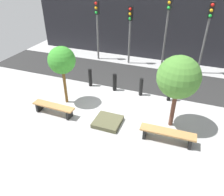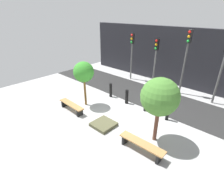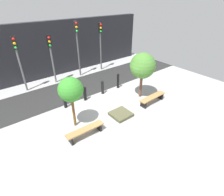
# 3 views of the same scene
# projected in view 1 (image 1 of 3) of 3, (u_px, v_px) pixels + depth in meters

# --- Properties ---
(ground_plane) EXTENTS (18.00, 18.00, 0.00)m
(ground_plane) POSITION_uv_depth(u_px,v_px,m) (114.00, 113.00, 9.46)
(ground_plane) COLOR #999999
(road_strip) EXTENTS (18.00, 3.13, 0.01)m
(road_strip) POSITION_uv_depth(u_px,v_px,m) (137.00, 77.00, 12.39)
(road_strip) COLOR #252525
(road_strip) RESTS_ON ground
(building_facade) EXTENTS (16.20, 0.50, 4.16)m
(building_facade) POSITION_uv_depth(u_px,v_px,m) (152.00, 26.00, 13.96)
(building_facade) COLOR black
(building_facade) RESTS_ON ground
(bench_left) EXTENTS (1.88, 0.43, 0.44)m
(bench_left) POSITION_uv_depth(u_px,v_px,m) (54.00, 108.00, 9.22)
(bench_left) COLOR black
(bench_left) RESTS_ON ground
(bench_right) EXTENTS (1.98, 0.46, 0.45)m
(bench_right) POSITION_uv_depth(u_px,v_px,m) (167.00, 134.00, 7.79)
(bench_right) COLOR black
(bench_right) RESTS_ON ground
(planter_bed) EXTENTS (1.05, 1.04, 0.17)m
(planter_bed) POSITION_uv_depth(u_px,v_px,m) (108.00, 122.00, 8.79)
(planter_bed) COLOR #484730
(planter_bed) RESTS_ON ground
(tree_behind_left_bench) EXTENTS (1.17, 1.17, 2.66)m
(tree_behind_left_bench) POSITION_uv_depth(u_px,v_px,m) (62.00, 61.00, 9.13)
(tree_behind_left_bench) COLOR brown
(tree_behind_left_bench) RESTS_ON ground
(tree_behind_right_bench) EXTENTS (1.55, 1.55, 2.89)m
(tree_behind_right_bench) POSITION_uv_depth(u_px,v_px,m) (179.00, 78.00, 7.67)
(tree_behind_right_bench) COLOR brown
(tree_behind_right_bench) RESTS_ON ground
(bollard_far_left) EXTENTS (0.18, 0.18, 0.94)m
(bollard_far_left) POSITION_uv_depth(u_px,v_px,m) (90.00, 78.00, 11.31)
(bollard_far_left) COLOR black
(bollard_far_left) RESTS_ON ground
(bollard_left) EXTENTS (0.20, 0.20, 0.88)m
(bollard_left) POSITION_uv_depth(u_px,v_px,m) (115.00, 82.00, 10.92)
(bollard_left) COLOR black
(bollard_left) RESTS_ON ground
(bollard_center) EXTENTS (0.18, 0.18, 0.90)m
(bollard_center) POSITION_uv_depth(u_px,v_px,m) (141.00, 87.00, 10.51)
(bollard_center) COLOR black
(bollard_center) RESTS_ON ground
(bollard_right) EXTENTS (0.16, 0.16, 1.05)m
(bollard_right) POSITION_uv_depth(u_px,v_px,m) (170.00, 90.00, 10.06)
(bollard_right) COLOR black
(bollard_right) RESTS_ON ground
(traffic_light_west) EXTENTS (0.28, 0.27, 3.64)m
(traffic_light_west) POSITION_uv_depth(u_px,v_px,m) (97.00, 20.00, 13.50)
(traffic_light_west) COLOR slate
(traffic_light_west) RESTS_ON ground
(traffic_light_mid_west) EXTENTS (0.28, 0.27, 3.44)m
(traffic_light_mid_west) POSITION_uv_depth(u_px,v_px,m) (130.00, 25.00, 12.93)
(traffic_light_mid_west) COLOR slate
(traffic_light_mid_west) RESTS_ON ground
(traffic_light_mid_east) EXTENTS (0.28, 0.27, 4.15)m
(traffic_light_mid_east) POSITION_uv_depth(u_px,v_px,m) (167.00, 20.00, 12.05)
(traffic_light_mid_east) COLOR #525252
(traffic_light_mid_east) RESTS_ON ground
(traffic_light_east) EXTENTS (0.28, 0.27, 3.89)m
(traffic_light_east) POSITION_uv_depth(u_px,v_px,m) (208.00, 27.00, 11.50)
(traffic_light_east) COLOR #535353
(traffic_light_east) RESTS_ON ground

